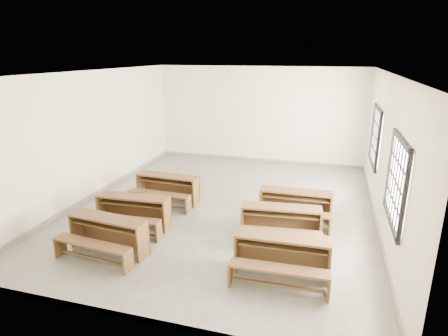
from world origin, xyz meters
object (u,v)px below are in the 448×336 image
(desk_set_1, at_px, (132,210))
(desk_set_5, at_px, (295,204))
(desk_set_3, at_px, (282,254))
(desk_set_4, at_px, (281,221))
(desk_set_2, at_px, (167,187))
(desk_set_0, at_px, (107,233))

(desk_set_1, height_order, desk_set_5, desk_set_5)
(desk_set_3, height_order, desk_set_4, desk_set_3)
(desk_set_1, relative_size, desk_set_3, 1.00)
(desk_set_2, distance_m, desk_set_3, 4.03)
(desk_set_1, xyz_separation_m, desk_set_3, (3.31, -0.96, 0.00))
(desk_set_1, distance_m, desk_set_4, 3.13)
(desk_set_2, bearing_deg, desk_set_0, -88.49)
(desk_set_2, height_order, desk_set_3, desk_set_3)
(desk_set_1, bearing_deg, desk_set_2, 82.72)
(desk_set_0, xyz_separation_m, desk_set_1, (-0.07, 1.07, 0.01))
(desk_set_5, bearing_deg, desk_set_1, -159.23)
(desk_set_3, bearing_deg, desk_set_5, 88.55)
(desk_set_2, relative_size, desk_set_3, 1.00)
(desk_set_1, height_order, desk_set_3, desk_set_3)
(desk_set_0, bearing_deg, desk_set_1, 99.69)
(desk_set_2, height_order, desk_set_4, desk_set_4)
(desk_set_0, distance_m, desk_set_5, 4.00)
(desk_set_3, bearing_deg, desk_set_4, 96.89)
(desk_set_4, relative_size, desk_set_5, 1.04)
(desk_set_1, xyz_separation_m, desk_set_5, (3.30, 1.29, 0.00))
(desk_set_2, xyz_separation_m, desk_set_3, (3.19, -2.46, 0.00))
(desk_set_4, height_order, desk_set_5, desk_set_4)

